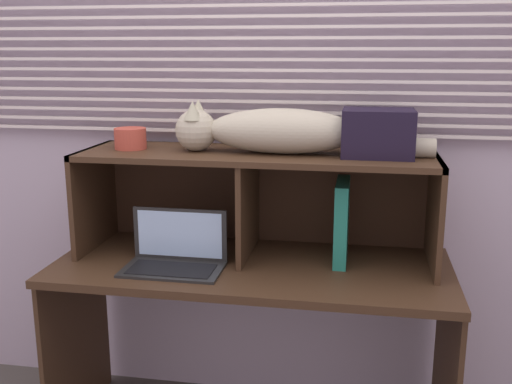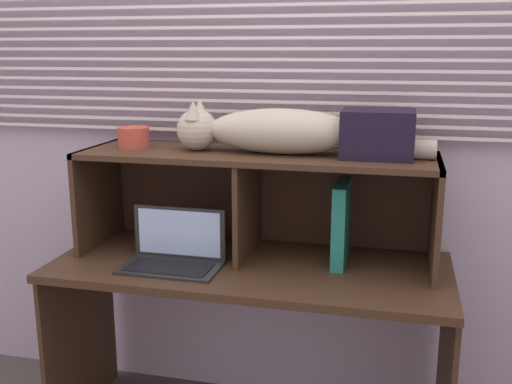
{
  "view_description": "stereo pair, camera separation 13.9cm",
  "coord_description": "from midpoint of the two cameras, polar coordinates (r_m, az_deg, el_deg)",
  "views": [
    {
      "loc": [
        0.39,
        -1.88,
        1.51
      ],
      "look_at": [
        0.0,
        0.3,
        0.99
      ],
      "focal_mm": 41.93,
      "sensor_mm": 36.0,
      "label": 1
    },
    {
      "loc": [
        0.53,
        -1.85,
        1.51
      ],
      "look_at": [
        0.0,
        0.3,
        0.99
      ],
      "focal_mm": 41.93,
      "sensor_mm": 36.0,
      "label": 2
    }
  ],
  "objects": [
    {
      "name": "hutch_shelf_unit",
      "position": [
        2.3,
        1.84,
        1.09
      ],
      "size": [
        1.34,
        0.4,
        0.4
      ],
      "color": "#3E2819",
      "rests_on": "desk"
    },
    {
      "name": "book_stack",
      "position": [
        2.41,
        -4.8,
        -4.8
      ],
      "size": [
        0.18,
        0.22,
        0.06
      ],
      "color": "#556B4B",
      "rests_on": "desk"
    },
    {
      "name": "back_panel_with_blinds",
      "position": [
        2.47,
        3.01,
        7.42
      ],
      "size": [
        4.4,
        0.08,
        2.5
      ],
      "color": "#B8AABE",
      "rests_on": "ground"
    },
    {
      "name": "desk",
      "position": [
        2.31,
        1.15,
        -10.08
      ],
      "size": [
        1.48,
        0.62,
        0.73
      ],
      "color": "#3E2819",
      "rests_on": "ground"
    },
    {
      "name": "small_basket",
      "position": [
        2.39,
        -9.97,
        5.15
      ],
      "size": [
        0.12,
        0.12,
        0.08
      ],
      "primitive_type": "cylinder",
      "color": "#B64535",
      "rests_on": "hutch_shelf_unit"
    },
    {
      "name": "cat",
      "position": [
        2.22,
        3.37,
        5.79
      ],
      "size": [
        0.96,
        0.2,
        0.19
      ],
      "color": "#B6AD95",
      "rests_on": "hutch_shelf_unit"
    },
    {
      "name": "laptop",
      "position": [
        2.23,
        -6.09,
        -5.93
      ],
      "size": [
        0.36,
        0.21,
        0.21
      ],
      "color": "#242424",
      "rests_on": "desk"
    },
    {
      "name": "binder_upright",
      "position": [
        2.26,
        9.89,
        -2.91
      ],
      "size": [
        0.05,
        0.25,
        0.31
      ],
      "primitive_type": "cube",
      "color": "#207866",
      "rests_on": "desk"
    },
    {
      "name": "storage_box",
      "position": [
        2.18,
        13.34,
        5.4
      ],
      "size": [
        0.25,
        0.2,
        0.17
      ],
      "primitive_type": "cube",
      "color": "black",
      "rests_on": "hutch_shelf_unit"
    }
  ]
}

